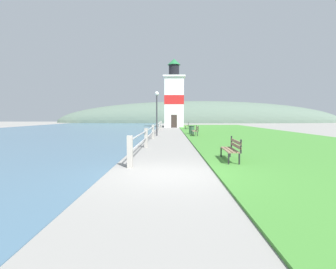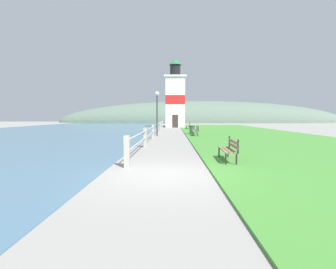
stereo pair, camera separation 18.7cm
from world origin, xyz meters
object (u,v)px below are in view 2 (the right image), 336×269
lighthouse (175,98)px  trash_bin (192,130)px  park_bench_near (229,148)px  park_bench_midway (196,130)px  park_bench_far (188,125)px  lamp_post (157,105)px

lighthouse → trash_bin: (1.49, -17.10, -4.23)m
park_bench_near → park_bench_midway: (-0.14, 13.15, 0.00)m
park_bench_far → lighthouse: bearing=-71.1°
park_bench_near → lighthouse: (-1.81, 32.32, 4.12)m
park_bench_midway → trash_bin: 2.08m
lamp_post → park_bench_near: bearing=-75.1°
park_bench_far → lighthouse: size_ratio=0.17×
park_bench_near → park_bench_far: same height
park_bench_midway → park_bench_far: same height
park_bench_midway → lighthouse: (-1.67, 19.17, 4.12)m
park_bench_far → lamp_post: lamp_post is taller
park_bench_near → trash_bin: park_bench_near is taller
lamp_post → park_bench_midway: bearing=-5.3°
park_bench_midway → lamp_post: lamp_post is taller
park_bench_near → park_bench_far: 25.76m
lighthouse → lamp_post: bearing=-95.4°
park_bench_far → trash_bin: park_bench_far is taller
lighthouse → lamp_post: 19.03m
lighthouse → lamp_post: lighthouse is taller
park_bench_near → lamp_post: size_ratio=0.45×
trash_bin → lamp_post: size_ratio=0.21×
park_bench_near → lighthouse: size_ratio=0.16×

